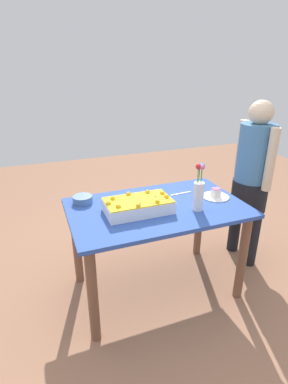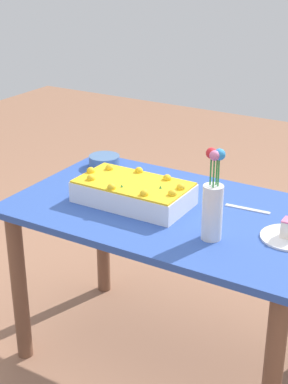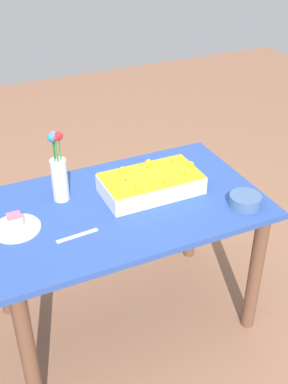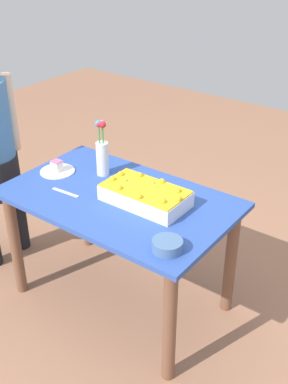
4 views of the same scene
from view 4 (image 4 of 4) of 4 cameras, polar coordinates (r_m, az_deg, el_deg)
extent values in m
plane|color=#9C6A4F|center=(3.21, -2.67, -12.44)|extent=(8.00, 8.00, 0.00)
cube|color=#2E4FA4|center=(2.76, -3.03, -0.81)|extent=(1.32, 0.80, 0.03)
cylinder|color=brown|center=(3.15, -15.01, -6.00)|extent=(0.07, 0.07, 0.74)
cylinder|color=brown|center=(2.51, 3.05, -15.55)|extent=(0.07, 0.07, 0.74)
cylinder|color=brown|center=(3.51, -6.90, -1.14)|extent=(0.07, 0.07, 0.74)
cylinder|color=brown|center=(2.95, 10.22, -8.07)|extent=(0.07, 0.07, 0.74)
cube|color=white|center=(2.67, 0.14, -0.47)|extent=(0.48, 0.26, 0.09)
cube|color=yellow|center=(2.65, 0.14, 0.43)|extent=(0.47, 0.26, 0.01)
sphere|color=yellow|center=(2.54, 4.10, -0.83)|extent=(0.04, 0.04, 0.04)
sphere|color=yellow|center=(2.61, 4.00, 0.13)|extent=(0.04, 0.04, 0.04)
sphere|color=yellow|center=(2.70, 2.14, 1.24)|extent=(0.04, 0.04, 0.04)
sphere|color=yellow|center=(2.77, -0.51, 2.00)|extent=(0.04, 0.04, 0.04)
sphere|color=yellow|center=(2.78, -2.79, 2.11)|extent=(0.04, 0.04, 0.04)
sphere|color=yellow|center=(2.73, -3.77, 1.53)|extent=(0.04, 0.04, 0.04)
sphere|color=yellow|center=(2.64, -2.97, 0.47)|extent=(0.04, 0.04, 0.04)
sphere|color=yellow|center=(2.55, -0.60, -0.60)|extent=(0.04, 0.04, 0.04)
sphere|color=yellow|center=(2.51, 2.26, -1.13)|extent=(0.04, 0.04, 0.04)
cone|color=#2D8438|center=(2.72, -2.06, 1.36)|extent=(0.02, 0.02, 0.02)
cone|color=#2D8438|center=(2.69, 1.24, 1.07)|extent=(0.02, 0.02, 0.02)
cylinder|color=white|center=(3.07, -10.22, 2.44)|extent=(0.22, 0.22, 0.01)
cube|color=white|center=(3.06, -10.28, 3.02)|extent=(0.06, 0.06, 0.06)
cube|color=pink|center=(3.04, -10.34, 3.60)|extent=(0.06, 0.06, 0.01)
cube|color=silver|center=(2.83, -9.30, -0.05)|extent=(0.19, 0.03, 0.00)
cylinder|color=silver|center=(2.96, -4.94, 3.95)|extent=(0.08, 0.08, 0.21)
cylinder|color=#2D8438|center=(2.88, -4.88, 6.84)|extent=(0.01, 0.01, 0.12)
sphere|color=red|center=(2.86, -4.93, 7.96)|extent=(0.04, 0.04, 0.04)
cylinder|color=#2D8438|center=(2.91, -4.95, 7.04)|extent=(0.01, 0.01, 0.12)
sphere|color=#CE6A99|center=(2.88, -5.00, 8.14)|extent=(0.04, 0.04, 0.04)
cylinder|color=#2D8438|center=(2.90, -5.36, 6.96)|extent=(0.01, 0.01, 0.12)
sphere|color=#2C86CC|center=(2.88, -5.41, 8.07)|extent=(0.04, 0.04, 0.04)
cylinder|color=#2D8438|center=(2.88, -5.32, 6.84)|extent=(0.01, 0.01, 0.12)
sphere|color=red|center=(2.86, -5.37, 7.95)|extent=(0.03, 0.03, 0.03)
cylinder|color=#496B99|center=(2.31, 2.78, -6.34)|extent=(0.15, 0.15, 0.06)
cylinder|color=black|center=(3.56, -14.88, -1.09)|extent=(0.11, 0.11, 0.78)
cylinder|color=beige|center=(3.32, -15.56, 9.02)|extent=(0.08, 0.08, 0.52)
camera|label=1|loc=(3.78, 27.17, 20.53)|focal=28.00mm
camera|label=2|loc=(4.59, 2.65, 25.18)|focal=55.00mm
camera|label=3|loc=(2.24, -54.41, 15.35)|focal=45.00mm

